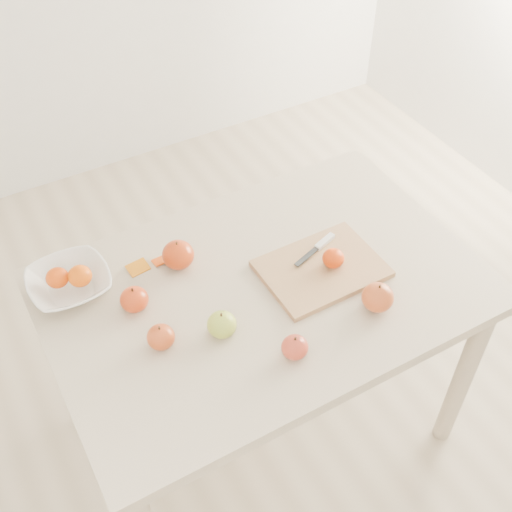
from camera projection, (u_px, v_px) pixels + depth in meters
ground at (263, 425)px, 2.31m from camera, size 3.50×3.50×0.00m
table at (265, 308)px, 1.85m from camera, size 1.20×0.80×0.75m
cutting_board at (321, 269)px, 1.81m from camera, size 0.34×0.25×0.02m
board_tangerine at (333, 258)px, 1.79m from camera, size 0.06×0.06×0.05m
fruit_bowl at (69, 283)px, 1.75m from camera, size 0.22×0.22×0.05m
bowl_tangerine_near at (57, 278)px, 1.73m from camera, size 0.06×0.06×0.05m
bowl_tangerine_far at (80, 276)px, 1.73m from camera, size 0.07×0.07×0.06m
orange_peel_a at (138, 269)px, 1.82m from camera, size 0.06×0.05×0.01m
orange_peel_b at (161, 261)px, 1.84m from camera, size 0.05×0.04×0.01m
paring_knife at (322, 244)px, 1.86m from camera, size 0.17×0.07×0.01m
apple_green at (222, 324)px, 1.64m from camera, size 0.08×0.08×0.07m
apple_red_a at (178, 255)px, 1.81m from camera, size 0.09×0.09×0.08m
apple_red_d at (161, 337)px, 1.61m from camera, size 0.07×0.07×0.06m
apple_red_b at (134, 299)px, 1.70m from camera, size 0.08×0.08×0.07m
apple_red_c at (295, 347)px, 1.59m from camera, size 0.07×0.07×0.06m
apple_red_e at (378, 297)px, 1.70m from camera, size 0.09×0.09×0.08m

